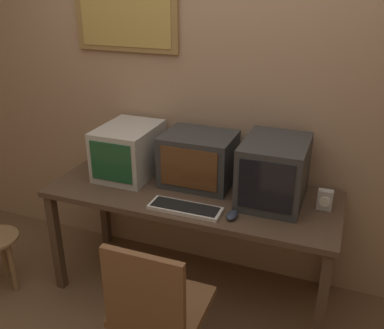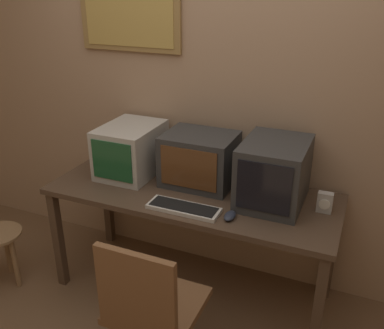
% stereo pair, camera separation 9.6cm
% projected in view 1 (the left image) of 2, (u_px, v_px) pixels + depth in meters
% --- Properties ---
extents(wall_back, '(8.00, 0.08, 2.60)m').
position_uv_depth(wall_back, '(213.00, 92.00, 2.81)').
color(wall_back, tan).
rests_on(wall_back, ground_plane).
extents(desk, '(1.82, 0.70, 0.76)m').
position_uv_depth(desk, '(192.00, 203.00, 2.72)').
color(desk, '#4C3828').
rests_on(desk, ground_plane).
extents(monitor_left, '(0.35, 0.47, 0.34)m').
position_uv_depth(monitor_left, '(129.00, 151.00, 2.87)').
color(monitor_left, '#B7B2A8').
rests_on(monitor_left, desk).
extents(monitor_center, '(0.45, 0.36, 0.33)m').
position_uv_depth(monitor_center, '(199.00, 159.00, 2.75)').
color(monitor_center, '#333333').
rests_on(monitor_center, desk).
extents(monitor_right, '(0.37, 0.48, 0.38)m').
position_uv_depth(monitor_right, '(274.00, 171.00, 2.52)').
color(monitor_right, '#333333').
rests_on(monitor_right, desk).
extents(keyboard_main, '(0.43, 0.15, 0.03)m').
position_uv_depth(keyboard_main, '(185.00, 208.00, 2.47)').
color(keyboard_main, beige).
rests_on(keyboard_main, desk).
extents(mouse_near_keyboard, '(0.06, 0.11, 0.04)m').
position_uv_depth(mouse_near_keyboard, '(232.00, 215.00, 2.39)').
color(mouse_near_keyboard, '#282D3D').
rests_on(mouse_near_keyboard, desk).
extents(desk_clock, '(0.09, 0.05, 0.12)m').
position_uv_depth(desk_clock, '(325.00, 200.00, 2.47)').
color(desk_clock, '#B7B2AD').
rests_on(desk_clock, desk).
extents(office_chair, '(0.46, 0.46, 0.91)m').
position_uv_depth(office_chair, '(159.00, 323.00, 2.15)').
color(office_chair, black).
rests_on(office_chair, ground_plane).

